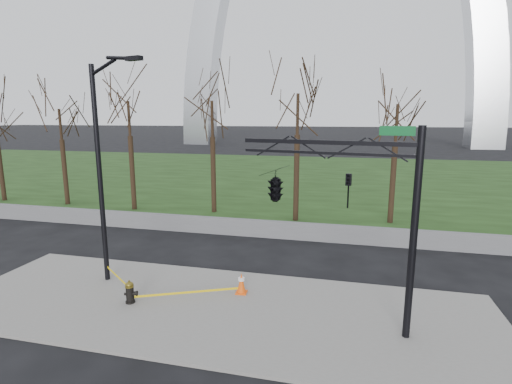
% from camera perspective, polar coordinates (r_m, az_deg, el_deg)
% --- Properties ---
extents(ground, '(500.00, 500.00, 0.00)m').
position_cam_1_polar(ground, '(13.36, -6.04, -16.76)').
color(ground, black).
rests_on(ground, ground).
extents(sidewalk, '(18.00, 6.00, 0.10)m').
position_cam_1_polar(sidewalk, '(13.34, -6.05, -16.57)').
color(sidewalk, slate).
rests_on(sidewalk, ground).
extents(grass_strip, '(120.00, 40.00, 0.06)m').
position_cam_1_polar(grass_strip, '(41.78, 7.79, 2.38)').
color(grass_strip, black).
rests_on(grass_strip, ground).
extents(guardrail, '(60.00, 0.30, 0.90)m').
position_cam_1_polar(guardrail, '(20.37, 1.47, -5.44)').
color(guardrail, '#59595B').
rests_on(guardrail, ground).
extents(tree_row, '(31.59, 4.00, 8.01)m').
position_cam_1_polar(tree_row, '(25.81, -12.48, 5.83)').
color(tree_row, black).
rests_on(tree_row, ground).
extents(fire_hydrant, '(0.49, 0.32, 0.79)m').
position_cam_1_polar(fire_hydrant, '(13.99, -18.00, -13.84)').
color(fire_hydrant, black).
rests_on(fire_hydrant, sidewalk).
extents(traffic_cone, '(0.41, 0.41, 0.74)m').
position_cam_1_polar(traffic_cone, '(14.00, -2.16, -13.22)').
color(traffic_cone, '#F8530D').
rests_on(traffic_cone, sidewalk).
extents(street_light, '(2.35, 0.77, 8.21)m').
position_cam_1_polar(street_light, '(14.96, -21.57, 4.41)').
color(street_light, black).
rests_on(street_light, ground).
extents(traffic_signal_mast, '(5.02, 2.54, 6.00)m').
position_cam_1_polar(traffic_signal_mast, '(11.60, 6.41, 0.68)').
color(traffic_signal_mast, black).
rests_on(traffic_signal_mast, ground).
extents(caution_tape, '(5.31, 1.56, 0.41)m').
position_cam_1_polar(caution_tape, '(14.30, -14.01, -13.26)').
color(caution_tape, yellow).
rests_on(caution_tape, ground).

